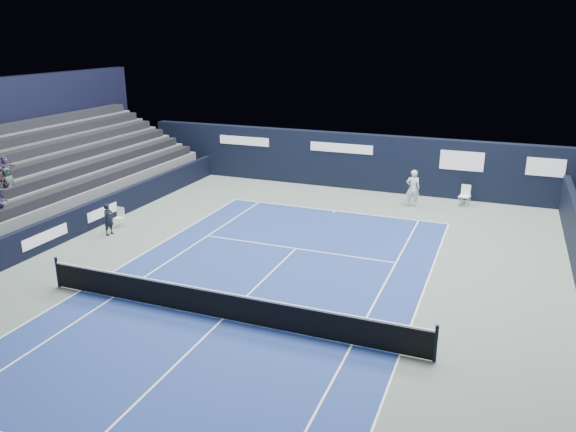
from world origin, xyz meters
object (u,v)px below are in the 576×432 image
Objects in this scene: tennis_net at (222,305)px; tennis_player at (413,188)px; folding_chair_back_b at (466,193)px; folding_chair_back_a at (465,194)px; line_judge_chair at (120,216)px.

tennis_player is (3.40, 14.17, 0.43)m from tennis_net.
folding_chair_back_b is 0.07× the size of tennis_net.
line_judge_chair is (-14.35, -9.08, -0.11)m from folding_chair_back_a.
folding_chair_back_a reaches higher than folding_chair_back_b.
tennis_player is at bearing 76.50° from tennis_net.
tennis_player reaches higher than line_judge_chair.
tennis_net is (-5.88, -15.18, -0.11)m from folding_chair_back_a.
folding_chair_back_a is at bearing 68.82° from tennis_net.
folding_chair_back_a is at bearing 22.14° from tennis_player.
tennis_player is at bearing -164.16° from folding_chair_back_b.
folding_chair_back_a is 2.70m from tennis_player.
folding_chair_back_b is (0.02, 0.57, -0.08)m from folding_chair_back_a.
tennis_player is (-2.48, -1.01, 0.33)m from folding_chair_back_a.
folding_chair_back_b is at bearing 32.29° from tennis_player.
folding_chair_back_b is 16.82m from tennis_net.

